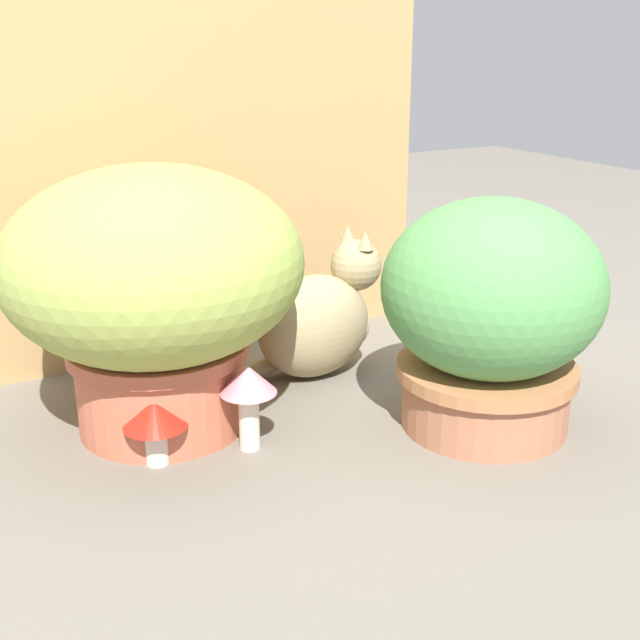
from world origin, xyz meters
TOP-DOWN VIEW (x-y plane):
  - ground_plane at (0.00, 0.00)m, footprint 6.00×6.00m
  - cardboard_backdrop at (-0.01, 0.46)m, footprint 1.11×0.03m
  - grass_planter at (-0.22, 0.10)m, footprint 0.53×0.53m
  - leafy_planter at (0.31, -0.18)m, footprint 0.40×0.40m
  - cat at (0.16, 0.19)m, footprint 0.39×0.20m
  - mushroom_ornament_red at (-0.28, -0.03)m, footprint 0.11×0.11m
  - mushroom_ornament_pink at (-0.12, -0.06)m, footprint 0.10×0.10m

SIDE VIEW (x-z plane):
  - ground_plane at x=0.00m, z-range 0.00..0.00m
  - mushroom_ornament_red at x=-0.28m, z-range 0.03..0.15m
  - mushroom_ornament_pink at x=-0.12m, z-range 0.04..0.19m
  - cat at x=0.16m, z-range -0.04..0.28m
  - leafy_planter at x=0.31m, z-range 0.01..0.44m
  - grass_planter at x=-0.22m, z-range 0.04..0.52m
  - cardboard_backdrop at x=-0.01m, z-range 0.00..0.90m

